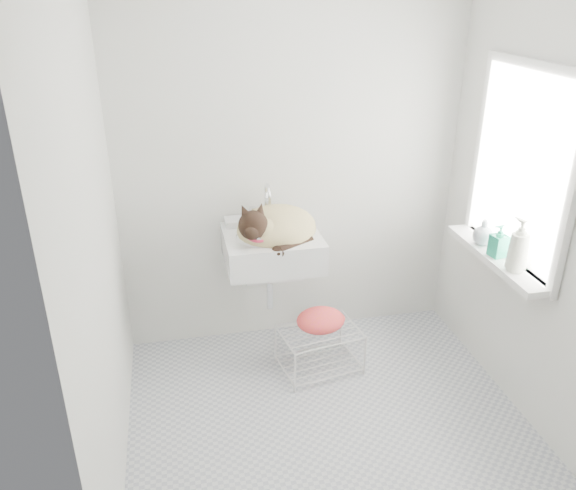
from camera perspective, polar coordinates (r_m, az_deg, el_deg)
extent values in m
cube|color=silver|center=(3.38, 4.06, -17.08)|extent=(2.20, 2.00, 0.02)
cube|color=silver|center=(3.63, 0.38, 8.73)|extent=(2.20, 0.02, 2.50)
cube|color=silver|center=(3.20, 24.18, 4.26)|extent=(0.02, 2.00, 2.50)
cube|color=silver|center=(2.64, -18.76, 1.06)|extent=(0.02, 2.00, 2.50)
cube|color=white|center=(3.31, 22.35, 7.08)|extent=(0.01, 0.80, 1.00)
cube|color=white|center=(3.30, 22.13, 7.08)|extent=(0.04, 0.90, 1.10)
cube|color=white|center=(3.45, 19.93, -1.17)|extent=(0.16, 0.88, 0.04)
cube|color=white|center=(3.50, -1.61, 1.09)|extent=(0.58, 0.51, 0.23)
ellipsoid|color=#D0C187|center=(3.48, -1.10, 1.52)|extent=(0.56, 0.51, 0.25)
sphere|color=black|center=(3.34, -3.93, 2.52)|extent=(0.21, 0.21, 0.17)
torus|color=#BC203E|center=(3.36, -3.55, 1.72)|extent=(0.18, 0.18, 0.07)
cube|color=silver|center=(3.67, 3.15, -10.18)|extent=(0.52, 0.41, 0.28)
ellipsoid|color=orange|center=(3.60, 3.24, -7.92)|extent=(0.32, 0.24, 0.13)
imported|color=white|center=(3.29, 21.56, -2.35)|extent=(0.11, 0.11, 0.25)
imported|color=#188D6A|center=(3.42, 20.00, -1.02)|extent=(0.10, 0.10, 0.19)
imported|color=#ACB1BE|center=(3.55, 18.67, 0.11)|extent=(0.17, 0.17, 0.15)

